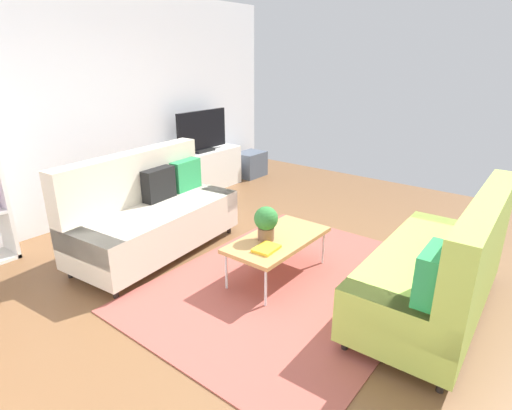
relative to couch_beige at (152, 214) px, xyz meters
name	(u,v)px	position (x,y,z in m)	size (l,w,h in m)	color
ground_plane	(269,271)	(0.42, -1.30, -0.45)	(7.68, 7.68, 0.00)	brown
wall_far	(98,107)	(0.42, 1.50, 1.00)	(6.40, 0.12, 2.90)	silver
area_rug	(291,284)	(0.34, -1.62, -0.44)	(2.90, 2.20, 0.01)	#9E4C42
couch_beige	(152,214)	(0.00, 0.00, 0.00)	(1.97, 1.02, 1.10)	beige
couch_green	(440,269)	(0.68, -2.84, -0.01)	(1.92, 0.90, 1.10)	#A3BC4C
coffee_table	(278,240)	(0.39, -1.42, -0.05)	(1.10, 0.56, 0.42)	#B7844C
tv_console	(203,171)	(1.93, 1.16, -0.13)	(1.40, 0.44, 0.64)	silver
tv	(202,132)	(1.93, 1.14, 0.51)	(1.00, 0.20, 0.64)	black
storage_trunk	(250,164)	(3.03, 1.06, -0.23)	(0.52, 0.40, 0.44)	#4C5666
potted_plant	(266,222)	(0.29, -1.36, 0.16)	(0.23, 0.23, 0.33)	brown
table_book_0	(266,249)	(0.11, -1.49, -0.01)	(0.24, 0.18, 0.03)	gold
vase_0	(172,153)	(1.35, 1.21, 0.27)	(0.09, 0.09, 0.15)	#4C72B2
vase_1	(179,150)	(1.50, 1.21, 0.28)	(0.12, 0.12, 0.18)	silver
bottle_0	(192,149)	(1.67, 1.12, 0.27)	(0.04, 0.04, 0.16)	#3359B2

